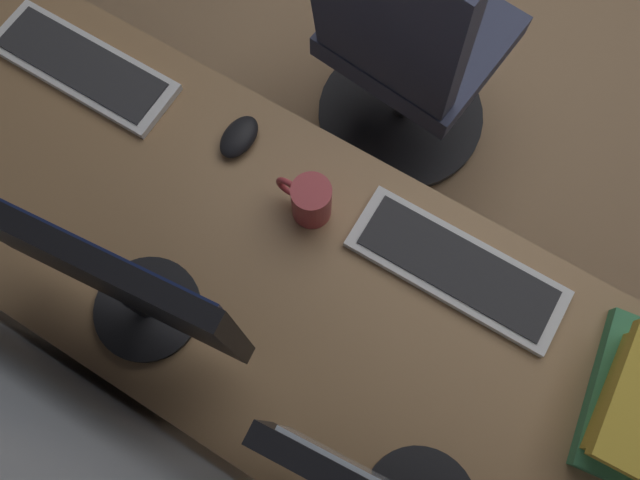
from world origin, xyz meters
name	(u,v)px	position (x,y,z in m)	size (l,w,h in m)	color
desk	(307,304)	(0.12, 1.63, 0.66)	(2.03, 0.64, 0.73)	#936D47
drawer_pedestal	(212,282)	(0.40, 1.65, 0.35)	(0.40, 0.51, 0.69)	#936D47
monitor_secondary	(104,276)	(0.36, 1.80, 0.98)	(0.47, 0.20, 0.43)	black
keyboard_main	(457,268)	(-0.09, 1.43, 0.74)	(0.42, 0.14, 0.02)	silver
keyboard_spare	(83,66)	(0.79, 1.45, 0.74)	(0.42, 0.14, 0.02)	silver
mouse_main	(239,137)	(0.41, 1.42, 0.75)	(0.06, 0.10, 0.03)	black
coffee_mug	(310,200)	(0.21, 1.47, 0.78)	(0.12, 0.08, 0.10)	#A53338
office_chair	(404,55)	(0.28, 0.87, 0.46)	(0.56, 0.57, 0.97)	#383D56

